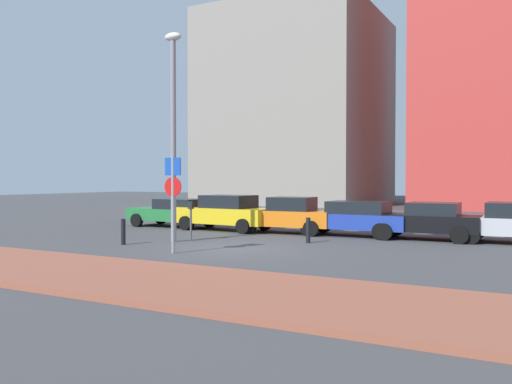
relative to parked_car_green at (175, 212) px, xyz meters
name	(u,v)px	position (x,y,z in m)	size (l,w,h in m)	color
ground_plane	(233,248)	(6.52, -5.45, -0.72)	(120.00, 120.00, 0.00)	#424244
sidewalk_brick	(101,275)	(6.52, -11.44, -0.65)	(40.00, 3.75, 0.14)	#93513D
parked_car_green	(175,212)	(0.00, 0.00, 0.00)	(4.60, 2.10, 1.36)	#237238
parked_car_yellow	(226,212)	(3.04, -0.26, 0.09)	(4.69, 2.21, 1.59)	gold
parked_car_orange	(288,215)	(6.04, -0.09, 0.06)	(4.16, 2.10, 1.55)	orange
parked_car_blue	(354,218)	(8.87, 0.12, 0.03)	(4.55, 1.96, 1.42)	#1E389E
parked_car_black	(425,220)	(11.65, 0.25, 0.02)	(4.16, 2.04, 1.42)	black
parking_sign_post	(173,193)	(5.50, -7.35, 1.17)	(0.60, 0.10, 3.00)	gray
parking_meter	(191,215)	(4.04, -4.36, 0.23)	(0.18, 0.14, 1.48)	#4C4C51
street_lamp	(173,120)	(3.64, -4.89, 3.74)	(0.70, 0.36, 7.66)	gray
traffic_bollard_near	(123,232)	(2.62, -6.44, -0.26)	(0.16, 0.16, 0.91)	black
traffic_bollard_mid	(308,230)	(8.15, -2.88, -0.26)	(0.16, 0.16, 0.92)	black
building_under_construction	(298,110)	(-5.54, 26.95, 8.28)	(15.10, 15.56, 18.00)	gray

